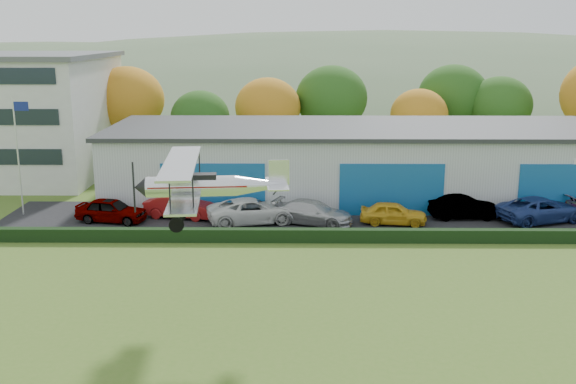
{
  "coord_description": "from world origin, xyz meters",
  "views": [
    {
      "loc": [
        -1.55,
        -21.41,
        12.14
      ],
      "look_at": [
        -1.84,
        9.7,
        4.62
      ],
      "focal_mm": 41.4,
      "sensor_mm": 36.0,
      "label": 1
    }
  ],
  "objects_px": {
    "car_4": "(393,213)",
    "car_3": "(313,212)",
    "car_6": "(541,209)",
    "biplane": "(205,184)",
    "car_5": "(465,207)",
    "car_0": "(111,210)",
    "hangar": "(381,161)",
    "car_2": "(252,211)",
    "car_1": "(180,206)",
    "flagpole": "(19,146)"
  },
  "relations": [
    {
      "from": "car_4",
      "to": "car_2",
      "type": "bearing_deg",
      "value": 96.4
    },
    {
      "from": "car_3",
      "to": "car_4",
      "type": "relative_size",
      "value": 1.22
    },
    {
      "from": "car_5",
      "to": "car_2",
      "type": "bearing_deg",
      "value": 93.35
    },
    {
      "from": "car_3",
      "to": "car_6",
      "type": "bearing_deg",
      "value": -66.96
    },
    {
      "from": "car_1",
      "to": "car_3",
      "type": "bearing_deg",
      "value": -86.94
    },
    {
      "from": "car_1",
      "to": "car_6",
      "type": "height_order",
      "value": "car_6"
    },
    {
      "from": "car_2",
      "to": "biplane",
      "type": "height_order",
      "value": "biplane"
    },
    {
      "from": "car_1",
      "to": "biplane",
      "type": "distance_m",
      "value": 17.05
    },
    {
      "from": "car_1",
      "to": "car_6",
      "type": "relative_size",
      "value": 0.8
    },
    {
      "from": "car_3",
      "to": "car_4",
      "type": "xyz_separation_m",
      "value": [
        5.18,
        -0.01,
        -0.03
      ]
    },
    {
      "from": "car_0",
      "to": "car_4",
      "type": "bearing_deg",
      "value": -80.76
    },
    {
      "from": "flagpole",
      "to": "car_4",
      "type": "height_order",
      "value": "flagpole"
    },
    {
      "from": "car_4",
      "to": "car_5",
      "type": "distance_m",
      "value": 5.11
    },
    {
      "from": "car_2",
      "to": "car_6",
      "type": "relative_size",
      "value": 0.99
    },
    {
      "from": "car_0",
      "to": "car_5",
      "type": "relative_size",
      "value": 0.99
    },
    {
      "from": "car_4",
      "to": "car_6",
      "type": "bearing_deg",
      "value": -78.18
    },
    {
      "from": "car_0",
      "to": "car_2",
      "type": "distance_m",
      "value": 9.23
    },
    {
      "from": "car_1",
      "to": "car_2",
      "type": "distance_m",
      "value": 5.04
    },
    {
      "from": "flagpole",
      "to": "car_6",
      "type": "distance_m",
      "value": 34.73
    },
    {
      "from": "car_0",
      "to": "car_6",
      "type": "height_order",
      "value": "car_6"
    },
    {
      "from": "hangar",
      "to": "car_4",
      "type": "height_order",
      "value": "hangar"
    },
    {
      "from": "car_4",
      "to": "hangar",
      "type": "bearing_deg",
      "value": 6.76
    },
    {
      "from": "car_0",
      "to": "car_3",
      "type": "xyz_separation_m",
      "value": [
        13.16,
        -0.36,
        -0.02
      ]
    },
    {
      "from": "car_3",
      "to": "car_6",
      "type": "distance_m",
      "value": 14.94
    },
    {
      "from": "flagpole",
      "to": "car_2",
      "type": "xyz_separation_m",
      "value": [
        15.63,
        -1.93,
        -3.93
      ]
    },
    {
      "from": "hangar",
      "to": "car_4",
      "type": "bearing_deg",
      "value": -90.98
    },
    {
      "from": "car_4",
      "to": "car_5",
      "type": "height_order",
      "value": "car_5"
    },
    {
      "from": "car_0",
      "to": "car_4",
      "type": "xyz_separation_m",
      "value": [
        18.34,
        -0.38,
        -0.06
      ]
    },
    {
      "from": "car_2",
      "to": "car_4",
      "type": "height_order",
      "value": "car_2"
    },
    {
      "from": "car_3",
      "to": "biplane",
      "type": "height_order",
      "value": "biplane"
    },
    {
      "from": "car_4",
      "to": "car_3",
      "type": "bearing_deg",
      "value": 97.62
    },
    {
      "from": "hangar",
      "to": "flagpole",
      "type": "xyz_separation_m",
      "value": [
        -24.88,
        -5.98,
        2.13
      ]
    },
    {
      "from": "car_2",
      "to": "car_6",
      "type": "xyz_separation_m",
      "value": [
        18.85,
        0.48,
        0.01
      ]
    },
    {
      "from": "car_2",
      "to": "car_5",
      "type": "relative_size",
      "value": 1.25
    },
    {
      "from": "hangar",
      "to": "car_5",
      "type": "height_order",
      "value": "hangar"
    },
    {
      "from": "flagpole",
      "to": "car_6",
      "type": "relative_size",
      "value": 1.36
    },
    {
      "from": "flagpole",
      "to": "car_4",
      "type": "distance_m",
      "value": 25.16
    },
    {
      "from": "hangar",
      "to": "car_3",
      "type": "distance_m",
      "value": 9.88
    },
    {
      "from": "car_3",
      "to": "biplane",
      "type": "relative_size",
      "value": 0.7
    },
    {
      "from": "flagpole",
      "to": "biplane",
      "type": "height_order",
      "value": "flagpole"
    },
    {
      "from": "car_5",
      "to": "biplane",
      "type": "height_order",
      "value": "biplane"
    },
    {
      "from": "car_0",
      "to": "car_5",
      "type": "height_order",
      "value": "car_0"
    },
    {
      "from": "car_2",
      "to": "car_4",
      "type": "distance_m",
      "value": 9.12
    },
    {
      "from": "car_0",
      "to": "car_2",
      "type": "height_order",
      "value": "car_2"
    },
    {
      "from": "car_2",
      "to": "car_5",
      "type": "bearing_deg",
      "value": -101.62
    },
    {
      "from": "car_6",
      "to": "car_2",
      "type": "bearing_deg",
      "value": 71.69
    },
    {
      "from": "car_5",
      "to": "car_4",
      "type": "bearing_deg",
      "value": 104.15
    },
    {
      "from": "car_5",
      "to": "biplane",
      "type": "relative_size",
      "value": 0.62
    },
    {
      "from": "car_2",
      "to": "car_3",
      "type": "distance_m",
      "value": 3.94
    },
    {
      "from": "car_1",
      "to": "car_4",
      "type": "height_order",
      "value": "car_1"
    }
  ]
}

